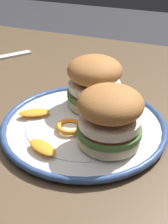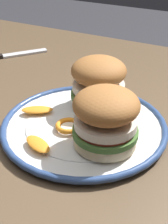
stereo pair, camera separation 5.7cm
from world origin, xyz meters
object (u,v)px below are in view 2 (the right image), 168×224
(dinner_plate, at_px, (84,126))
(table_knife, at_px, (4,56))
(sandwich_half_right, at_px, (106,117))
(dining_table, at_px, (68,150))
(sandwich_half_left, at_px, (99,82))

(dinner_plate, relative_size, table_knife, 1.68)
(dinner_plate, distance_m, sandwich_half_right, 0.09)
(dining_table, distance_m, sandwich_half_right, 0.22)
(sandwich_half_left, height_order, table_knife, sandwich_half_left)
(dining_table, height_order, dinner_plate, dinner_plate)
(sandwich_half_left, bearing_deg, sandwich_half_right, -59.35)
(sandwich_half_left, distance_m, sandwich_half_right, 0.13)
(dining_table, xyz_separation_m, sandwich_half_right, (0.12, -0.08, 0.16))
(dinner_plate, bearing_deg, sandwich_half_right, -33.24)
(sandwich_half_left, xyz_separation_m, table_knife, (-0.37, 0.15, -0.07))
(dining_table, xyz_separation_m, dinner_plate, (0.06, -0.04, 0.11))
(sandwich_half_left, relative_size, table_knife, 0.80)
(sandwich_half_left, height_order, sandwich_half_right, same)
(sandwich_half_left, bearing_deg, dinner_plate, -85.47)
(sandwich_half_left, distance_m, table_knife, 0.40)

